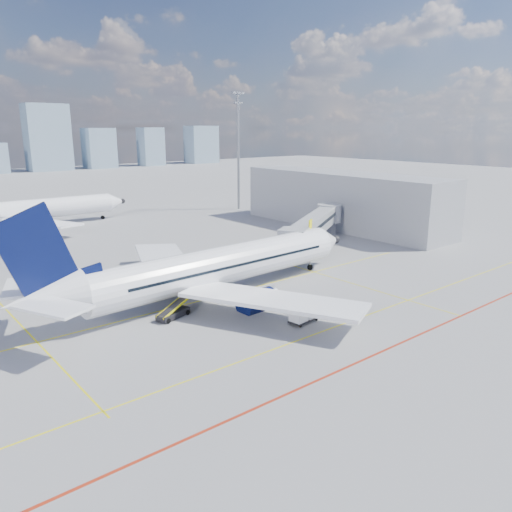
# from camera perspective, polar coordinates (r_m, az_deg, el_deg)

# --- Properties ---
(ground) EXTENTS (420.00, 420.00, 0.00)m
(ground) POSITION_cam_1_polar(r_m,az_deg,el_deg) (49.57, 1.96, -6.72)
(ground) COLOR gray
(ground) RESTS_ON ground
(apron_markings) EXTENTS (90.00, 35.12, 0.01)m
(apron_markings) POSITION_cam_1_polar(r_m,az_deg,el_deg) (46.54, 4.63, -8.20)
(apron_markings) COLOR #D9CF0B
(apron_markings) RESTS_ON ground
(jet_bridge) EXTENTS (23.55, 15.78, 6.30)m
(jet_bridge) POSITION_cam_1_polar(r_m,az_deg,el_deg) (76.08, 6.87, 3.62)
(jet_bridge) COLOR #989AA1
(jet_bridge) RESTS_ON ground
(terminal_block) EXTENTS (10.00, 42.00, 10.00)m
(terminal_block) POSITION_cam_1_polar(r_m,az_deg,el_deg) (93.94, 9.86, 6.34)
(terminal_block) COLOR #989AA1
(terminal_block) RESTS_ON ground
(floodlight_mast_ne) EXTENTS (3.20, 0.61, 25.45)m
(floodlight_mast_ne) POSITION_cam_1_polar(r_m,az_deg,el_deg) (112.96, -2.05, 12.24)
(floodlight_mast_ne) COLOR gray
(floodlight_mast_ne) RESTS_ON ground
(floodlight_mast_far) EXTENTS (3.20, 0.61, 25.45)m
(floodlight_mast_far) POSITION_cam_1_polar(r_m,az_deg,el_deg) (157.14, -2.00, 12.86)
(floodlight_mast_far) COLOR gray
(floodlight_mast_far) RESTS_ON ground
(main_aircraft) EXTENTS (42.83, 37.30, 12.48)m
(main_aircraft) POSITION_cam_1_polar(r_m,az_deg,el_deg) (53.68, -5.35, -1.48)
(main_aircraft) COLOR white
(main_aircraft) RESTS_ON ground
(second_aircraft) EXTENTS (38.12, 33.21, 11.11)m
(second_aircraft) POSITION_cam_1_polar(r_m,az_deg,el_deg) (100.98, -24.87, 4.75)
(second_aircraft) COLOR white
(second_aircraft) RESTS_ON ground
(baggage_tug) EXTENTS (2.09, 1.51, 1.33)m
(baggage_tug) POSITION_cam_1_polar(r_m,az_deg,el_deg) (50.78, 4.29, -5.46)
(baggage_tug) COLOR white
(baggage_tug) RESTS_ON ground
(cargo_dolly) EXTENTS (3.23, 1.70, 1.70)m
(cargo_dolly) POSITION_cam_1_polar(r_m,az_deg,el_deg) (47.57, 5.49, -6.51)
(cargo_dolly) COLOR black
(cargo_dolly) RESTS_ON ground
(belt_loader) EXTENTS (5.23, 2.60, 2.11)m
(belt_loader) POSITION_cam_1_polar(r_m,az_deg,el_deg) (49.32, -9.34, -6.34)
(belt_loader) COLOR black
(belt_loader) RESTS_ON ground
(ramp_worker) EXTENTS (0.52, 0.64, 1.52)m
(ramp_worker) POSITION_cam_1_polar(r_m,az_deg,el_deg) (49.58, 8.79, -5.94)
(ramp_worker) COLOR yellow
(ramp_worker) RESTS_ON ground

